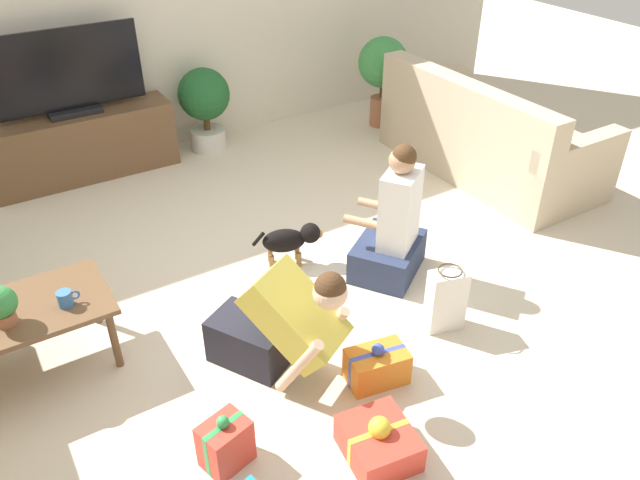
% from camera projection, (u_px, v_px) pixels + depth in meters
% --- Properties ---
extents(ground_plane, '(16.00, 16.00, 0.00)m').
position_uv_depth(ground_plane, '(281.00, 291.00, 4.15)').
color(ground_plane, beige).
extents(wall_back, '(8.40, 0.06, 2.60)m').
position_uv_depth(wall_back, '(127.00, 8.00, 5.30)').
color(wall_back, beige).
rests_on(wall_back, ground_plane).
extents(sofa_right, '(0.93, 1.97, 0.87)m').
position_uv_depth(sofa_right, '(486.00, 139.00, 5.45)').
color(sofa_right, '#C6B293').
rests_on(sofa_right, ground_plane).
extents(coffee_table, '(0.94, 0.56, 0.43)m').
position_uv_depth(coffee_table, '(20.00, 317.00, 3.35)').
color(coffee_table, brown).
rests_on(coffee_table, ground_plane).
extents(tv_console, '(1.56, 0.39, 0.58)m').
position_uv_depth(tv_console, '(83.00, 145.00, 5.39)').
color(tv_console, brown).
rests_on(tv_console, ground_plane).
extents(tv, '(1.22, 0.20, 0.70)m').
position_uv_depth(tv, '(67.00, 77.00, 5.06)').
color(tv, black).
rests_on(tv, tv_console).
extents(potted_plant_corner_right, '(0.49, 0.49, 0.90)m').
position_uv_depth(potted_plant_corner_right, '(383.00, 68.00, 6.17)').
color(potted_plant_corner_right, '#A36042').
rests_on(potted_plant_corner_right, ground_plane).
extents(potted_plant_back_right, '(0.48, 0.48, 0.78)m').
position_uv_depth(potted_plant_back_right, '(205.00, 102.00, 5.75)').
color(potted_plant_back_right, beige).
rests_on(potted_plant_back_right, ground_plane).
extents(person_kneeling, '(0.66, 0.84, 0.79)m').
position_uv_depth(person_kneeling, '(279.00, 325.00, 3.35)').
color(person_kneeling, '#23232D').
rests_on(person_kneeling, ground_plane).
extents(person_sitting, '(0.65, 0.63, 0.96)m').
position_uv_depth(person_sitting, '(393.00, 230.00, 4.15)').
color(person_sitting, '#283351').
rests_on(person_sitting, ground_plane).
extents(dog, '(0.47, 0.27, 0.31)m').
position_uv_depth(dog, '(291.00, 239.00, 4.31)').
color(dog, black).
rests_on(dog, ground_plane).
extents(gift_box_a, '(0.36, 0.26, 0.26)m').
position_uv_depth(gift_box_a, '(377.00, 366.00, 3.42)').
color(gift_box_a, orange).
rests_on(gift_box_a, ground_plane).
extents(gift_box_b, '(0.36, 0.40, 0.25)m').
position_uv_depth(gift_box_b, '(379.00, 442.00, 3.01)').
color(gift_box_b, red).
rests_on(gift_box_b, ground_plane).
extents(gift_box_c, '(0.26, 0.23, 0.31)m').
position_uv_depth(gift_box_c, '(225.00, 443.00, 2.96)').
color(gift_box_c, red).
rests_on(gift_box_c, ground_plane).
extents(gift_bag_a, '(0.25, 0.18, 0.43)m').
position_uv_depth(gift_bag_a, '(446.00, 300.00, 3.74)').
color(gift_bag_a, white).
rests_on(gift_bag_a, ground_plane).
extents(mug, '(0.12, 0.08, 0.09)m').
position_uv_depth(mug, '(66.00, 298.00, 3.33)').
color(mug, '#386BAD').
rests_on(mug, coffee_table).
extents(tabletop_plant, '(0.17, 0.17, 0.22)m').
position_uv_depth(tabletop_plant, '(1.00, 305.00, 3.17)').
color(tabletop_plant, '#A36042').
rests_on(tabletop_plant, coffee_table).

